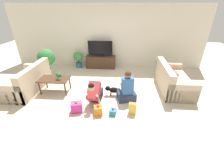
% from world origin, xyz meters
% --- Properties ---
extents(ground_plane, '(16.00, 16.00, 0.00)m').
position_xyz_m(ground_plane, '(0.00, 0.00, 0.00)').
color(ground_plane, beige).
extents(wall_back, '(8.40, 0.06, 2.60)m').
position_xyz_m(wall_back, '(0.00, 2.63, 1.30)').
color(wall_back, silver).
rests_on(wall_back, ground_plane).
extents(sofa_left, '(0.91, 1.76, 0.85)m').
position_xyz_m(sofa_left, '(-2.39, 0.19, 0.30)').
color(sofa_left, '#C6B293').
rests_on(sofa_left, ground_plane).
extents(sofa_right, '(0.91, 1.76, 0.85)m').
position_xyz_m(sofa_right, '(2.39, 0.59, 0.30)').
color(sofa_right, '#C6B293').
rests_on(sofa_right, ground_plane).
extents(coffee_table, '(0.94, 0.56, 0.46)m').
position_xyz_m(coffee_table, '(-1.44, 0.14, 0.41)').
color(coffee_table, '#472D1E').
rests_on(coffee_table, ground_plane).
extents(tv_console, '(1.29, 0.42, 0.54)m').
position_xyz_m(tv_console, '(-0.26, 2.35, 0.27)').
color(tv_console, '#472D1E').
rests_on(tv_console, ground_plane).
extents(tv, '(1.05, 0.20, 0.66)m').
position_xyz_m(tv, '(-0.26, 2.35, 0.83)').
color(tv, black).
rests_on(tv, tv_console).
extents(potted_plant_back_left, '(0.40, 0.40, 0.71)m').
position_xyz_m(potted_plant_back_left, '(-1.25, 2.30, 0.43)').
color(potted_plant_back_left, '#336B84').
rests_on(potted_plant_back_left, ground_plane).
extents(potted_plant_corner_right, '(0.38, 0.38, 0.70)m').
position_xyz_m(potted_plant_corner_right, '(2.25, 1.83, 0.42)').
color(potted_plant_corner_right, '#A36042').
rests_on(potted_plant_corner_right, ground_plane).
extents(potted_plant_corner_left, '(0.65, 0.65, 1.05)m').
position_xyz_m(potted_plant_corner_left, '(-2.25, 1.42, 0.69)').
color(potted_plant_corner_left, beige).
rests_on(potted_plant_corner_left, ground_plane).
extents(person_kneeling, '(0.38, 0.82, 0.78)m').
position_xyz_m(person_kneeling, '(-0.04, -0.39, 0.33)').
color(person_kneeling, '#23232D').
rests_on(person_kneeling, ground_plane).
extents(person_sitting, '(0.60, 0.56, 0.95)m').
position_xyz_m(person_sitting, '(0.87, -0.19, 0.34)').
color(person_sitting, '#283351').
rests_on(person_sitting, ground_plane).
extents(dog, '(0.52, 0.18, 0.31)m').
position_xyz_m(dog, '(0.42, 0.03, 0.20)').
color(dog, black).
rests_on(dog, ground_plane).
extents(gift_box_a, '(0.25, 0.25, 0.30)m').
position_xyz_m(gift_box_a, '(0.13, -0.91, 0.12)').
color(gift_box_a, orange).
rests_on(gift_box_a, ground_plane).
extents(gift_box_b, '(0.33, 0.28, 0.34)m').
position_xyz_m(gift_box_b, '(-0.46, -0.85, 0.14)').
color(gift_box_b, '#CC3389').
rests_on(gift_box_b, ground_plane).
extents(gift_box_c, '(0.19, 0.21, 0.20)m').
position_xyz_m(gift_box_c, '(0.51, -0.89, 0.08)').
color(gift_box_c, teal).
rests_on(gift_box_c, ground_plane).
extents(gift_bag_a, '(0.21, 0.14, 0.35)m').
position_xyz_m(gift_bag_a, '(1.01, -0.83, 0.17)').
color(gift_bag_a, '#E5B74C').
rests_on(gift_bag_a, ground_plane).
extents(tabletop_plant, '(0.17, 0.17, 0.22)m').
position_xyz_m(tabletop_plant, '(-1.26, 0.13, 0.59)').
color(tabletop_plant, beige).
rests_on(tabletop_plant, coffee_table).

